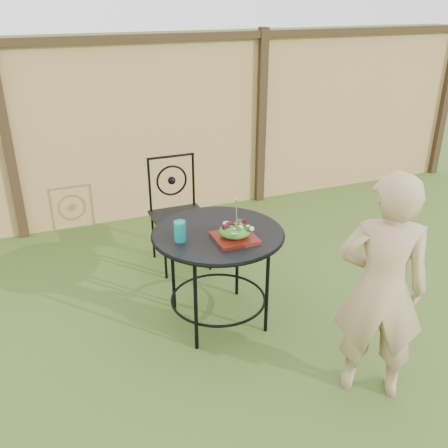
{
  "coord_description": "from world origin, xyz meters",
  "views": [
    {
      "loc": [
        -1.12,
        -2.76,
        2.22
      ],
      "look_at": [
        0.06,
        0.17,
        0.75
      ],
      "focal_mm": 40.0,
      "sensor_mm": 36.0,
      "label": 1
    }
  ],
  "objects_px": {
    "patio_chair": "(178,210)",
    "diner": "(381,289)",
    "patio_table": "(218,250)",
    "salad_plate": "(235,238)"
  },
  "relations": [
    {
      "from": "patio_table",
      "to": "diner",
      "type": "xyz_separation_m",
      "value": [
        0.59,
        -1.0,
        0.12
      ]
    },
    {
      "from": "patio_chair",
      "to": "patio_table",
      "type": "bearing_deg",
      "value": -90.1
    },
    {
      "from": "patio_table",
      "to": "salad_plate",
      "type": "xyz_separation_m",
      "value": [
        0.06,
        -0.15,
        0.15
      ]
    },
    {
      "from": "patio_chair",
      "to": "diner",
      "type": "relative_size",
      "value": 0.67
    },
    {
      "from": "patio_chair",
      "to": "diner",
      "type": "distance_m",
      "value": 2.06
    },
    {
      "from": "patio_table",
      "to": "salad_plate",
      "type": "relative_size",
      "value": 3.42
    },
    {
      "from": "patio_chair",
      "to": "diner",
      "type": "xyz_separation_m",
      "value": [
        0.59,
        -1.97,
        0.2
      ]
    },
    {
      "from": "patio_chair",
      "to": "salad_plate",
      "type": "bearing_deg",
      "value": -87.04
    },
    {
      "from": "patio_table",
      "to": "diner",
      "type": "height_order",
      "value": "diner"
    },
    {
      "from": "patio_table",
      "to": "patio_chair",
      "type": "distance_m",
      "value": 0.97
    }
  ]
}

